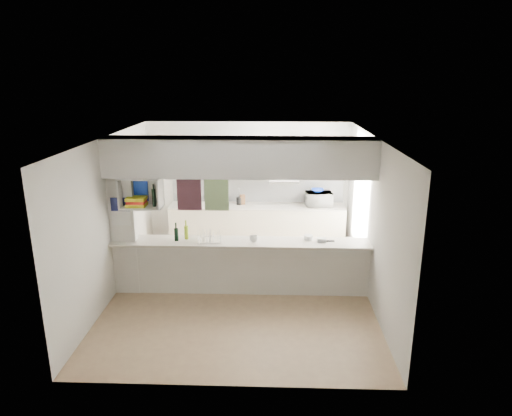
{
  "coord_description": "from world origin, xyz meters",
  "views": [
    {
      "loc": [
        0.5,
        -6.94,
        3.54
      ],
      "look_at": [
        0.23,
        0.5,
        1.34
      ],
      "focal_mm": 32.0,
      "sensor_mm": 36.0,
      "label": 1
    }
  ],
  "objects_px": {
    "wine_bottles": "(181,233)",
    "dish_rack": "(209,236)",
    "microwave": "(319,199)",
    "bowl": "(318,191)"
  },
  "relations": [
    {
      "from": "bowl",
      "to": "wine_bottles",
      "type": "xyz_separation_m",
      "value": [
        -2.4,
        -2.1,
        -0.2
      ]
    },
    {
      "from": "bowl",
      "to": "wine_bottles",
      "type": "height_order",
      "value": "bowl"
    },
    {
      "from": "dish_rack",
      "to": "wine_bottles",
      "type": "distance_m",
      "value": 0.46
    },
    {
      "from": "bowl",
      "to": "dish_rack",
      "type": "distance_m",
      "value": 2.9
    },
    {
      "from": "microwave",
      "to": "dish_rack",
      "type": "xyz_separation_m",
      "value": [
        -1.98,
        -2.11,
        -0.06
      ]
    },
    {
      "from": "microwave",
      "to": "wine_bottles",
      "type": "bearing_deg",
      "value": 33.76
    },
    {
      "from": "microwave",
      "to": "dish_rack",
      "type": "distance_m",
      "value": 2.9
    },
    {
      "from": "microwave",
      "to": "bowl",
      "type": "height_order",
      "value": "bowl"
    },
    {
      "from": "bowl",
      "to": "wine_bottles",
      "type": "bearing_deg",
      "value": -138.87
    },
    {
      "from": "wine_bottles",
      "to": "dish_rack",
      "type": "bearing_deg",
      "value": -4.36
    }
  ]
}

